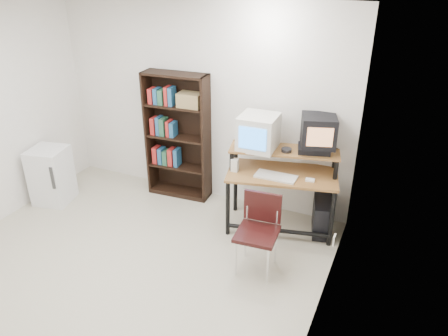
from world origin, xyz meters
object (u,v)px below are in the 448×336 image
at_px(school_chair, 259,225).
at_px(bookshelf, 178,134).
at_px(crt_tv, 319,131).
at_px(computer_desk, 282,175).
at_px(crt_monitor, 258,132).
at_px(pc_tower, 322,217).
at_px(mini_fridge, 51,175).

bearing_deg(school_chair, bookshelf, 140.84).
bearing_deg(school_chair, crt_tv, 68.90).
xyz_separation_m(computer_desk, bookshelf, (-1.52, 0.23, 0.18)).
height_order(crt_monitor, school_chair, crt_monitor).
height_order(pc_tower, mini_fridge, mini_fridge).
distance_m(computer_desk, crt_monitor, 0.58).
height_order(computer_desk, crt_monitor, crt_monitor).
height_order(crt_monitor, crt_tv, crt_tv).
height_order(pc_tower, school_chair, school_chair).
height_order(crt_tv, bookshelf, bookshelf).
height_order(school_chair, mini_fridge, school_chair).
bearing_deg(school_chair, crt_monitor, 107.46).
xyz_separation_m(crt_monitor, bookshelf, (-1.19, 0.20, -0.30)).
distance_m(crt_monitor, school_chair, 1.14).
height_order(crt_tv, school_chair, crt_tv).
bearing_deg(bookshelf, school_chair, -38.43).
bearing_deg(pc_tower, bookshelf, 161.03).
bearing_deg(mini_fridge, crt_tv, 2.28).
height_order(computer_desk, school_chair, computer_desk).
bearing_deg(crt_monitor, bookshelf, 168.28).
relative_size(pc_tower, school_chair, 0.54).
bearing_deg(school_chair, mini_fridge, 172.26).
distance_m(computer_desk, school_chair, 0.85).
height_order(crt_monitor, pc_tower, crt_monitor).
relative_size(computer_desk, crt_monitor, 3.06).
distance_m(crt_monitor, pc_tower, 1.26).
distance_m(crt_tv, mini_fridge, 3.51).
xyz_separation_m(school_chair, mini_fridge, (-2.98, 0.17, -0.13)).
bearing_deg(crt_tv, bookshelf, 161.29).
xyz_separation_m(pc_tower, mini_fridge, (-3.46, -0.73, 0.17)).
distance_m(school_chair, mini_fridge, 2.99).
bearing_deg(pc_tower, mini_fridge, 177.53).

